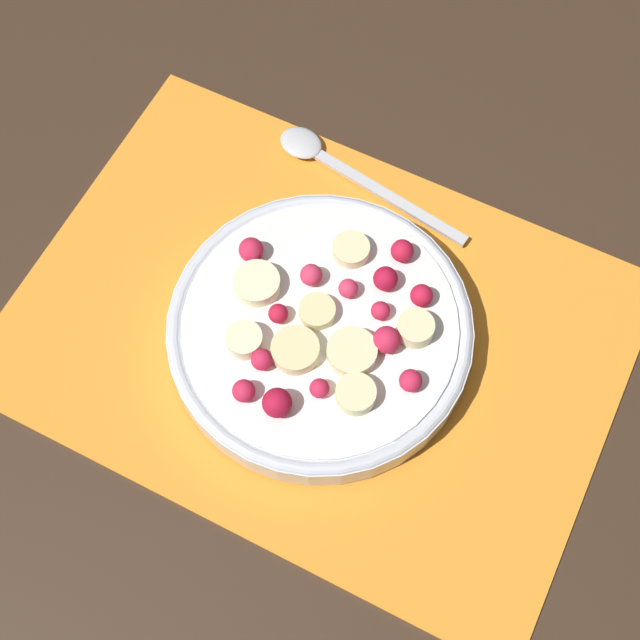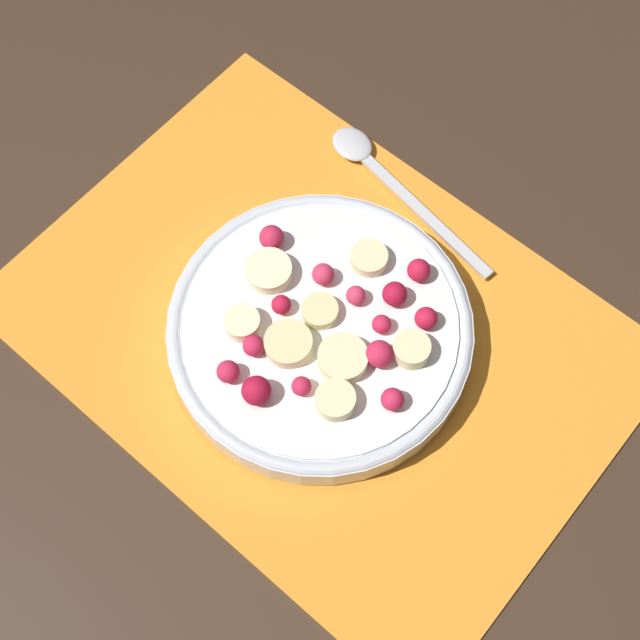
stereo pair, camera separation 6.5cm
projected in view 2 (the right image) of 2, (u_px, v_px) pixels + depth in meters
ground_plane at (320, 332)px, 0.69m from camera, size 3.00×3.00×0.00m
placemat at (320, 330)px, 0.69m from camera, size 0.46×0.33×0.01m
fruit_bowl at (320, 330)px, 0.66m from camera, size 0.23×0.23×0.05m
spoon at (379, 170)px, 0.74m from camera, size 0.18×0.05×0.01m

